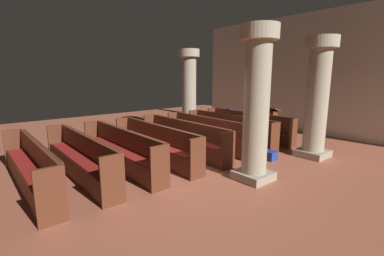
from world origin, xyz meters
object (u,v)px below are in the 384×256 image
(pew_row_2, at_px, (208,132))
(pew_row_4, at_px, (154,142))
(pillar_far_side, at_px, (189,89))
(pillar_aisle_rear, at_px, (257,103))
(pew_row_5, at_px, (121,148))
(pew_row_7, at_px, (30,165))
(hymn_book, at_px, (230,109))
(pew_row_3, at_px, (183,137))
(pew_row_0, at_px, (247,125))
(pew_row_6, at_px, (80,156))
(lectern, at_px, (271,124))
(kneeler_box_blue, at_px, (269,155))
(pillar_aisle_side, at_px, (317,96))
(pew_row_1, at_px, (229,128))

(pew_row_2, height_order, pew_row_4, same)
(pillar_far_side, bearing_deg, pillar_aisle_rear, -25.00)
(pew_row_5, height_order, pillar_far_side, pillar_far_side)
(pew_row_7, distance_m, pillar_aisle_rear, 4.74)
(pew_row_7, xyz_separation_m, hymn_book, (-1.03, 6.97, 0.45))
(pew_row_7, bearing_deg, pew_row_5, 90.00)
(pew_row_3, distance_m, hymn_book, 3.29)
(pew_row_0, height_order, pew_row_7, same)
(hymn_book, bearing_deg, pew_row_3, -71.57)
(pew_row_3, bearing_deg, pillar_far_side, 137.68)
(pew_row_0, relative_size, pew_row_6, 1.00)
(pew_row_3, height_order, lectern, lectern)
(pew_row_3, distance_m, pew_row_6, 2.91)
(pew_row_7, height_order, hymn_book, hymn_book)
(pew_row_4, xyz_separation_m, pillar_aisle_rear, (2.58, 0.89, 1.20))
(kneeler_box_blue, bearing_deg, pillar_aisle_rear, -68.13)
(pillar_aisle_side, xyz_separation_m, kneeler_box_blue, (-0.59, -1.19, -1.56))
(pew_row_0, bearing_deg, pillar_far_side, -166.55)
(hymn_book, bearing_deg, lectern, 26.71)
(pew_row_7, bearing_deg, lectern, 87.05)
(pillar_aisle_side, relative_size, pillar_far_side, 1.00)
(pew_row_0, height_order, pillar_aisle_rear, pillar_aisle_rear)
(lectern, height_order, hymn_book, lectern)
(pillar_far_side, distance_m, pillar_aisle_rear, 5.63)
(pew_row_4, distance_m, pew_row_7, 2.91)
(pew_row_0, bearing_deg, lectern, 66.33)
(kneeler_box_blue, bearing_deg, pew_row_0, 142.61)
(pew_row_1, xyz_separation_m, pew_row_5, (0.00, -3.88, 0.00))
(pillar_aisle_rear, distance_m, hymn_book, 4.86)
(pew_row_3, relative_size, pillar_aisle_side, 1.12)
(pew_row_5, xyz_separation_m, lectern, (0.40, 5.75, -0.03))
(pew_row_6, height_order, lectern, lectern)
(pew_row_6, distance_m, kneeler_box_blue, 4.74)
(pew_row_1, xyz_separation_m, pew_row_6, (0.00, -4.84, 0.00))
(pew_row_2, xyz_separation_m, hymn_book, (-1.03, 2.12, 0.45))
(pew_row_6, bearing_deg, kneeler_box_blue, 65.12)
(lectern, bearing_deg, kneeler_box_blue, -56.70)
(pew_row_7, distance_m, pillar_aisle_side, 7.05)
(pew_row_4, distance_m, pillar_aisle_side, 4.54)
(pew_row_2, bearing_deg, pew_row_1, 90.00)
(pillar_aisle_side, xyz_separation_m, lectern, (-2.18, 1.24, -1.23))
(pew_row_0, xyz_separation_m, pew_row_1, (0.00, -0.97, 0.00))
(pew_row_5, xyz_separation_m, pillar_aisle_side, (2.58, 4.51, 1.20))
(pew_row_1, height_order, pew_row_7, same)
(pew_row_3, distance_m, kneeler_box_blue, 2.45)
(pew_row_1, distance_m, lectern, 1.92)
(pew_row_7, height_order, pillar_far_side, pillar_far_side)
(pew_row_1, xyz_separation_m, pew_row_2, (0.00, -0.97, 0.00))
(pillar_far_side, bearing_deg, pew_row_6, -64.11)
(pew_row_3, xyz_separation_m, pew_row_6, (0.00, -2.91, 0.00))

